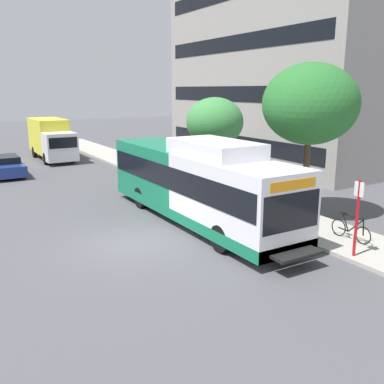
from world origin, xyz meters
TOP-DOWN VIEW (x-y plane):
  - ground_plane at (0.00, 8.00)m, footprint 120.00×120.00m
  - sidewalk_curb at (7.00, 6.00)m, footprint 3.00×56.00m
  - transit_bus at (3.53, 1.14)m, footprint 2.58×12.25m
  - bus_stop_sign_pole at (5.83, -5.23)m, footprint 0.10×0.36m
  - bicycle_parked at (7.01, -4.13)m, footprint 0.52×1.76m
  - street_tree_near_stop at (8.00, -0.78)m, footprint 4.05×4.05m
  - street_tree_mid_block at (8.02, 6.42)m, footprint 3.27×3.27m
  - parked_car_far_lane at (-1.93, 16.19)m, footprint 1.80×4.50m
  - box_truck_background at (2.28, 21.50)m, footprint 2.32×7.01m
  - lattice_comm_tower at (19.54, 25.88)m, footprint 1.10×1.10m

SIDE VIEW (x-z plane):
  - ground_plane at x=0.00m, z-range 0.00..0.00m
  - sidewalk_curb at x=7.00m, z-range 0.00..0.14m
  - bicycle_parked at x=7.01m, z-range 0.05..1.07m
  - parked_car_far_lane at x=-1.93m, z-range 0.00..1.33m
  - bus_stop_sign_pole at x=5.83m, z-range 0.35..2.95m
  - transit_bus at x=3.53m, z-range -0.12..3.53m
  - box_truck_background at x=2.28m, z-range 0.12..3.37m
  - street_tree_mid_block at x=8.02m, z-range 1.25..6.28m
  - street_tree_near_stop at x=8.00m, z-range 1.69..8.26m
  - lattice_comm_tower at x=19.54m, z-range -5.58..28.67m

